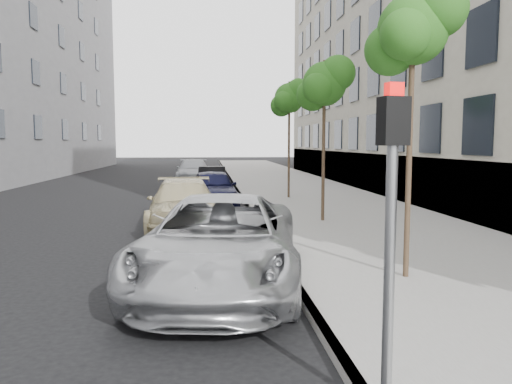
{
  "coord_description": "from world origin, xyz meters",
  "views": [
    {
      "loc": [
        -0.31,
        -6.93,
        2.52
      ],
      "look_at": [
        0.68,
        3.32,
        1.5
      ],
      "focal_mm": 35.0,
      "sensor_mm": 36.0,
      "label": 1
    }
  ],
  "objects": [
    {
      "name": "tree_near",
      "position": [
        3.23,
        1.5,
        4.43
      ],
      "size": [
        1.58,
        1.38,
        5.09
      ],
      "color": "#38281C",
      "rests_on": "sidewalk"
    },
    {
      "name": "sedan_rear",
      "position": [
        -1.2,
        24.29,
        0.74
      ],
      "size": [
        2.2,
        5.14,
        1.48
      ],
      "primitive_type": "imported",
      "rotation": [
        0.0,
        0.0,
        0.03
      ],
      "color": "#94979C",
      "rests_on": "ground"
    },
    {
      "name": "sedan_black",
      "position": [
        -0.1,
        18.64,
        0.64
      ],
      "size": [
        1.49,
        3.95,
        1.29
      ],
      "primitive_type": "imported",
      "rotation": [
        0.0,
        0.0,
        -0.03
      ],
      "color": "black",
      "rests_on": "ground"
    },
    {
      "name": "ground",
      "position": [
        0.0,
        0.0,
        0.0
      ],
      "size": [
        160.0,
        160.0,
        0.0
      ],
      "primitive_type": "plane",
      "color": "black",
      "rests_on": "ground"
    },
    {
      "name": "curb",
      "position": [
        1.18,
        24.0,
        0.07
      ],
      "size": [
        0.15,
        72.0,
        0.14
      ],
      "primitive_type": "cube",
      "color": "#9E9B93",
      "rests_on": "ground"
    },
    {
      "name": "sidewalk",
      "position": [
        4.3,
        24.0,
        0.07
      ],
      "size": [
        6.4,
        72.0,
        0.14
      ],
      "primitive_type": "cube",
      "color": "gray",
      "rests_on": "ground"
    },
    {
      "name": "tree_mid",
      "position": [
        3.23,
        8.0,
        4.27
      ],
      "size": [
        1.67,
        1.47,
        4.96
      ],
      "color": "#38281C",
      "rests_on": "sidewalk"
    },
    {
      "name": "tree_far",
      "position": [
        3.23,
        14.5,
        4.42
      ],
      "size": [
        1.65,
        1.45,
        5.1
      ],
      "color": "#38281C",
      "rests_on": "sidewalk"
    },
    {
      "name": "suv",
      "position": [
        -1.02,
        7.57,
        0.71
      ],
      "size": [
        2.19,
        4.99,
        1.43
      ],
      "primitive_type": "imported",
      "rotation": [
        0.0,
        0.0,
        0.04
      ],
      "color": "#C6B98D",
      "rests_on": "ground"
    },
    {
      "name": "minivan",
      "position": [
        -0.1,
        1.66,
        0.79
      ],
      "size": [
        3.39,
        6.02,
        1.59
      ],
      "primitive_type": "imported",
      "rotation": [
        0.0,
        0.0,
        -0.14
      ],
      "color": "#ADAEB1",
      "rests_on": "ground"
    },
    {
      "name": "sedan_blue",
      "position": [
        -0.1,
        12.77,
        0.73
      ],
      "size": [
        2.03,
        4.38,
        1.45
      ],
      "primitive_type": "imported",
      "rotation": [
        0.0,
        0.0,
        0.07
      ],
      "color": "black",
      "rests_on": "ground"
    },
    {
      "name": "signal_pole",
      "position": [
        1.3,
        -2.7,
        1.96
      ],
      "size": [
        0.27,
        0.22,
        2.9
      ],
      "rotation": [
        0.0,
        0.0,
        0.16
      ],
      "color": "#939699",
      "rests_on": "sidewalk"
    }
  ]
}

